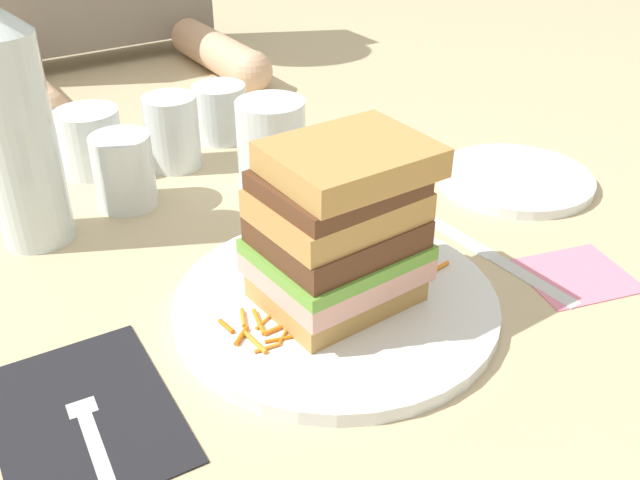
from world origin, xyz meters
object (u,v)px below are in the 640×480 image
sandwich (342,227)px  napkin_pink (576,275)px  empty_tumbler_3 (124,171)px  side_plate (515,179)px  empty_tumbler_0 (175,131)px  juice_glass (272,150)px  empty_tumbler_1 (220,112)px  water_bottle (14,123)px  main_plate (339,302)px  knife (495,257)px  empty_tumbler_2 (90,141)px  fork (91,433)px  napkin_dark (84,415)px

sandwich → napkin_pink: 0.23m
empty_tumbler_3 → napkin_pink: empty_tumbler_3 is taller
sandwich → napkin_pink: (0.21, -0.08, -0.08)m
side_plate → napkin_pink: side_plate is taller
empty_tumbler_0 → side_plate: empty_tumbler_0 is taller
juice_glass → napkin_pink: (0.14, -0.31, -0.04)m
empty_tumbler_1 → water_bottle: bearing=-154.3°
napkin_pink → empty_tumbler_1: bearing=105.6°
main_plate → empty_tumbler_1: bearing=78.4°
knife → empty_tumbler_2: empty_tumbler_2 is taller
empty_tumbler_3 → napkin_pink: size_ratio=0.84×
fork → juice_glass: bearing=42.0°
empty_tumbler_1 → side_plate: empty_tumbler_1 is taller
empty_tumbler_2 → empty_tumbler_3: size_ratio=0.93×
empty_tumbler_0 → empty_tumbler_2: size_ratio=1.16×
water_bottle → napkin_pink: (0.39, -0.33, -0.12)m
main_plate → sandwich: (0.00, -0.00, 0.07)m
napkin_dark → knife: size_ratio=0.83×
juice_glass → water_bottle: 0.26m
napkin_dark → empty_tumbler_3: empty_tumbler_3 is taller
fork → empty_tumbler_0: empty_tumbler_0 is taller
empty_tumbler_2 → side_plate: (0.39, -0.29, -0.03)m
sandwich → side_plate: bearing=16.3°
sandwich → juice_glass: sandwich is taller
side_plate → empty_tumbler_2: bearing=142.9°
side_plate → empty_tumbler_1: bearing=126.7°
empty_tumbler_2 → napkin_pink: size_ratio=0.78×
knife → empty_tumbler_1: size_ratio=2.85×
empty_tumbler_1 → empty_tumbler_3: size_ratio=0.89×
juice_glass → side_plate: (0.23, -0.14, -0.04)m
fork → knife: bearing=2.1°
water_bottle → main_plate: bearing=-54.7°
fork → empty_tumbler_0: bearing=58.9°
knife → empty_tumbler_3: empty_tumbler_3 is taller
knife → empty_tumbler_0: (-0.17, 0.36, 0.04)m
empty_tumbler_1 → juice_glass: bearing=-94.3°
main_plate → side_plate: size_ratio=1.58×
sandwich → napkin_dark: sandwich is taller
napkin_dark → empty_tumbler_2: empty_tumbler_2 is taller
water_bottle → napkin_dark: bearing=-98.4°
napkin_pink → empty_tumbler_3: bearing=129.5°
fork → knife: fork is taller
sandwich → juice_glass: bearing=74.0°
empty_tumbler_1 → empty_tumbler_2: (-0.17, -0.00, 0.00)m
water_bottle → side_plate: bearing=-19.5°
fork → napkin_pink: fork is taller
fork → juice_glass: 0.39m
juice_glass → empty_tumbler_3: size_ratio=1.26×
juice_glass → empty_tumbler_1: bearing=85.7°
empty_tumbler_0 → juice_glass: bearing=-57.9°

